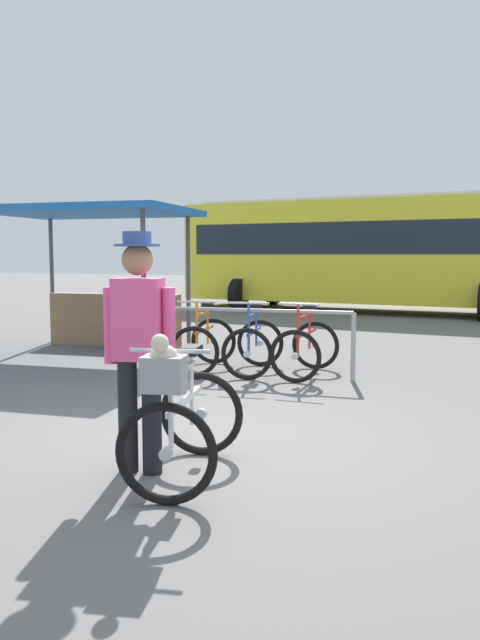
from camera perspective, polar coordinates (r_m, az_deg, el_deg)
name	(u,v)px	position (r m, az deg, el deg)	size (l,w,h in m)	color
ground_plane	(216,445)	(5.37, -2.18, -11.09)	(80.00, 80.00, 0.00)	#605E5B
bike_rack_rail	(258,327)	(8.23, 1.62, -0.62)	(2.50, 0.22, 0.88)	#99999E
racked_bike_orange	(204,343)	(8.68, -3.20, -2.09)	(0.84, 1.20, 0.98)	black
racked_bike_blue	(254,345)	(8.46, 1.25, -2.29)	(0.84, 1.19, 0.97)	black
racked_bike_red	(306,348)	(8.30, 5.91, -2.48)	(0.67, 1.09, 0.97)	black
featured_bicycle	(181,414)	(4.39, -5.28, -8.38)	(0.87, 1.25, 1.09)	black
person_with_featured_bike	(139,342)	(4.57, -9.04, -1.97)	(0.52, 0.32, 1.72)	black
bus_distant	(365,248)	(17.91, 11.09, 6.30)	(10.19, 4.00, 3.08)	yellow
market_stall	(102,265)	(10.78, -12.21, 4.81)	(3.30, 2.57, 2.30)	#4C4C51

